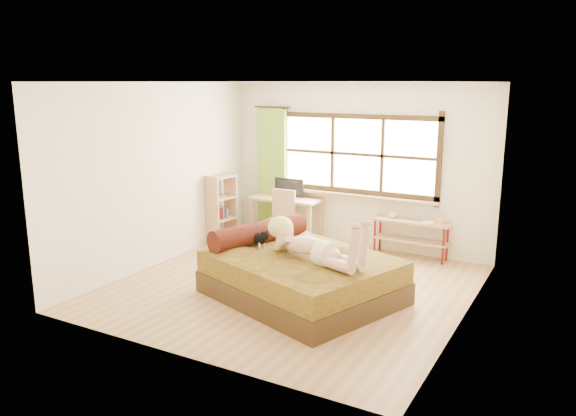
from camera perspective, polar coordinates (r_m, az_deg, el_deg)
The scene contains 18 objects.
floor at distance 7.64m, azimuth 0.31°, elevation -8.01°, with size 4.50×4.50×0.00m, color #9E754C.
ceiling at distance 7.15m, azimuth 0.34°, elevation 12.70°, with size 4.50×4.50×0.00m, color white.
wall_back at distance 9.28m, azimuth 7.04°, elevation 4.23°, with size 4.50×4.50×0.00m, color silver.
wall_front at distance 5.45m, azimuth -11.13°, elevation -1.86°, with size 4.50×4.50×0.00m, color silver.
wall_left at distance 8.57m, azimuth -13.01°, elevation 3.30°, with size 4.50×4.50×0.00m, color silver.
wall_right at distance 6.52m, azimuth 17.94°, elevation 0.12°, with size 4.50×4.50×0.00m, color silver.
window at distance 9.23m, azimuth 7.00°, elevation 5.18°, with size 2.80×0.16×1.46m.
curtain at distance 9.89m, azimuth -1.62°, elevation 3.66°, with size 0.55×0.10×2.20m, color olive.
bed at distance 7.21m, azimuth 1.13°, elevation -6.74°, with size 2.67×2.40×0.84m.
woman at distance 6.89m, azimuth 2.36°, elevation -2.59°, with size 1.55×0.44×0.66m, color tan, non-canonical shape.
kitten at distance 7.49m, azimuth -3.09°, elevation -2.94°, with size 0.33×0.13×0.27m, color black, non-canonical shape.
desk at distance 9.64m, azimuth -0.19°, elevation 0.48°, with size 1.23×0.58×0.76m.
monitor at distance 9.63m, azimuth -0.05°, elevation 2.05°, with size 0.55×0.07×0.32m, color black.
chair at distance 9.31m, azimuth -0.75°, elevation -0.78°, with size 0.43×0.43×0.96m.
pipe_shelf at distance 8.97m, azimuth 12.44°, elevation -2.23°, with size 1.20×0.31×0.68m.
cup at distance 9.01m, azimuth 10.60°, elevation -0.72°, with size 0.12×0.12×0.10m, color gray.
book at distance 8.88m, azimuth 13.65°, elevation -1.32°, with size 0.17×0.24×0.02m, color gray.
bookshelf at distance 9.62m, azimuth -6.76°, elevation -0.04°, with size 0.33×0.53×1.17m.
Camera 1 is at (3.44, -6.27, 2.69)m, focal length 35.00 mm.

